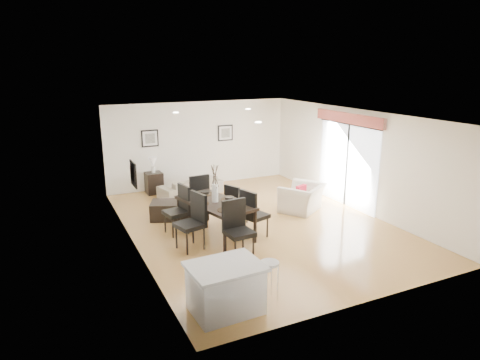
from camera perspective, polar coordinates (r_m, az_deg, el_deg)
name	(u,v)px	position (r m, az deg, el deg)	size (l,w,h in m)	color
ground	(256,224)	(10.68, 2.17, -5.84)	(8.00, 8.00, 0.00)	tan
wall_back	(199,144)	(13.86, -5.43, 4.82)	(6.00, 0.04, 2.70)	white
wall_front	(373,226)	(7.13, 17.33, -5.91)	(6.00, 0.04, 2.70)	white
wall_left	(131,186)	(9.32, -14.35, -0.75)	(0.04, 8.00, 2.70)	white
wall_right	(356,160)	(11.93, 15.15, 2.65)	(0.04, 8.00, 2.70)	white
ceiling	(257,115)	(10.03, 2.33, 8.70)	(6.00, 8.00, 0.02)	white
sofa	(191,187)	(12.91, -6.59, -0.88)	(1.92, 0.75, 0.56)	gray
armchair	(302,198)	(11.60, 8.25, -2.37)	(1.11, 0.97, 0.72)	silver
courtyard_plant_a	(425,188)	(13.79, 23.43, -0.92)	(0.54, 0.47, 0.60)	#3C5D28
courtyard_plant_b	(388,173)	(15.03, 19.11, 0.88)	(0.37, 0.37, 0.66)	#3C5D28
dining_table	(215,205)	(9.77, -3.34, -3.36)	(1.42, 2.12, 0.81)	black
dining_chair_wnear	(194,218)	(9.16, -6.18, -5.06)	(0.66, 0.66, 1.21)	black
dining_chair_wfar	(180,207)	(10.03, -8.03, -3.55)	(0.59, 0.59, 1.14)	black
dining_chair_enear	(252,212)	(9.62, 1.61, -4.22)	(0.64, 0.64, 1.14)	black
dining_chair_efar	(235,202)	(10.47, -0.70, -3.01)	(0.60, 0.60, 1.01)	black
dining_chair_head	(237,225)	(8.76, -0.42, -6.06)	(0.57, 0.57, 1.18)	black
dining_chair_foot	(198,194)	(10.86, -5.67, -1.90)	(0.57, 0.57, 1.17)	black
vase	(215,187)	(9.64, -3.38, -0.91)	(1.11, 1.70, 0.86)	white
coffee_table	(173,210)	(11.10, -8.90, -3.98)	(1.11, 0.67, 0.44)	black
side_table	(154,183)	(13.31, -11.39, -0.38)	(0.49, 0.49, 0.65)	black
table_lamp	(153,163)	(13.16, -11.53, 2.25)	(0.25, 0.25, 0.47)	white
cushion	(301,191)	(11.40, 8.15, -1.53)	(0.34, 0.11, 0.34)	#B01628
kitchen_island	(225,288)	(6.99, -1.95, -14.17)	(1.18, 0.93, 0.80)	white
bar_stool	(270,267)	(7.22, 3.96, -11.54)	(0.31, 0.31, 0.69)	silver
framed_print_back_left	(150,138)	(13.33, -11.92, 5.45)	(0.52, 0.04, 0.52)	black
framed_print_back_right	(225,133)	(14.11, -1.97, 6.30)	(0.52, 0.04, 0.52)	black
framed_print_left_wall	(133,174)	(9.06, -14.03, 0.78)	(0.04, 0.52, 0.52)	black
sliding_door	(348,146)	(12.06, 14.18, 4.38)	(0.12, 2.70, 2.57)	white
courtyard	(415,158)	(14.80, 22.28, 2.72)	(6.00, 6.00, 2.00)	gray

